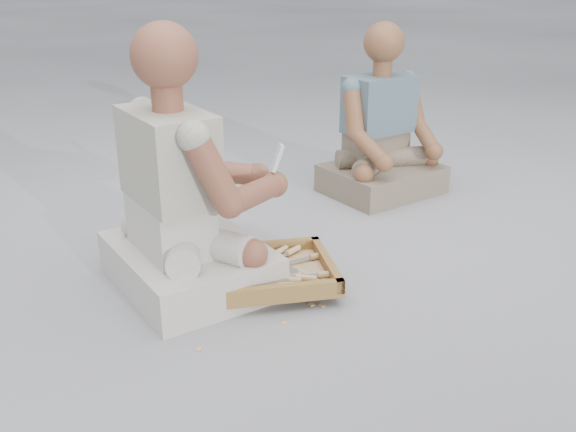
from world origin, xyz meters
name	(u,v)px	position (x,y,z in m)	size (l,w,h in m)	color
ground	(316,319)	(0.00, 0.00, 0.00)	(60.00, 60.00, 0.00)	#A2A2A8
carved_panel	(189,258)	(-0.28, 0.55, 0.02)	(0.55, 0.37, 0.04)	#A98941
tool_tray	(266,273)	(-0.08, 0.25, 0.06)	(0.52, 0.45, 0.06)	brown
chisel_0	(283,283)	(-0.05, 0.16, 0.06)	(0.21, 0.10, 0.02)	silver
chisel_1	(323,284)	(0.07, 0.10, 0.06)	(0.12, 0.20, 0.02)	silver
chisel_2	(322,274)	(0.09, 0.15, 0.07)	(0.22, 0.07, 0.02)	silver
chisel_3	(285,279)	(-0.04, 0.16, 0.07)	(0.19, 0.15, 0.02)	silver
chisel_4	(313,257)	(0.12, 0.29, 0.07)	(0.22, 0.04, 0.02)	silver
chisel_5	(278,285)	(-0.08, 0.14, 0.07)	(0.21, 0.09, 0.02)	silver
chisel_6	(302,273)	(0.04, 0.20, 0.06)	(0.11, 0.21, 0.02)	silver
chisel_7	(286,279)	(-0.03, 0.18, 0.06)	(0.22, 0.04, 0.02)	silver
chisel_8	(289,252)	(0.05, 0.35, 0.07)	(0.20, 0.12, 0.02)	silver
chisel_9	(277,253)	(0.00, 0.36, 0.08)	(0.20, 0.13, 0.02)	silver
chisel_10	(246,252)	(-0.10, 0.42, 0.07)	(0.11, 0.21, 0.02)	silver
chisel_11	(300,277)	(0.01, 0.15, 0.08)	(0.19, 0.14, 0.02)	silver
wood_chip_0	(322,305)	(0.05, 0.07, 0.00)	(0.02, 0.01, 0.00)	tan
wood_chip_1	(311,305)	(0.02, 0.09, 0.00)	(0.02, 0.01, 0.00)	tan
wood_chip_2	(284,323)	(-0.11, 0.01, 0.00)	(0.02, 0.01, 0.00)	tan
wood_chip_3	(178,283)	(-0.36, 0.40, 0.00)	(0.02, 0.01, 0.00)	tan
wood_chip_4	(326,290)	(0.11, 0.16, 0.00)	(0.02, 0.01, 0.00)	tan
wood_chip_5	(284,279)	(0.00, 0.28, 0.00)	(0.02, 0.01, 0.00)	tan
wood_chip_6	(150,259)	(-0.42, 0.64, 0.00)	(0.02, 0.01, 0.00)	tan
wood_chip_7	(195,259)	(-0.25, 0.57, 0.00)	(0.02, 0.01, 0.00)	tan
wood_chip_8	(278,245)	(0.09, 0.57, 0.00)	(0.02, 0.01, 0.00)	tan
wood_chip_9	(238,259)	(-0.10, 0.51, 0.00)	(0.02, 0.01, 0.00)	tan
wood_chip_10	(240,298)	(-0.19, 0.21, 0.00)	(0.02, 0.01, 0.00)	tan
wood_chip_11	(253,300)	(-0.15, 0.19, 0.00)	(0.02, 0.01, 0.00)	tan
wood_chip_12	(199,349)	(-0.39, -0.03, 0.00)	(0.02, 0.01, 0.00)	tan
wood_chip_13	(199,260)	(-0.24, 0.55, 0.00)	(0.02, 0.01, 0.00)	tan
wood_chip_14	(168,258)	(-0.35, 0.62, 0.00)	(0.02, 0.01, 0.00)	tan
craftsman	(184,203)	(-0.32, 0.38, 0.31)	(0.65, 0.66, 0.90)	beige
companion	(382,138)	(0.79, 0.99, 0.27)	(0.60, 0.52, 0.81)	#836E5E
mobile_phone	(277,158)	(0.02, 0.39, 0.43)	(0.05, 0.05, 0.10)	silver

